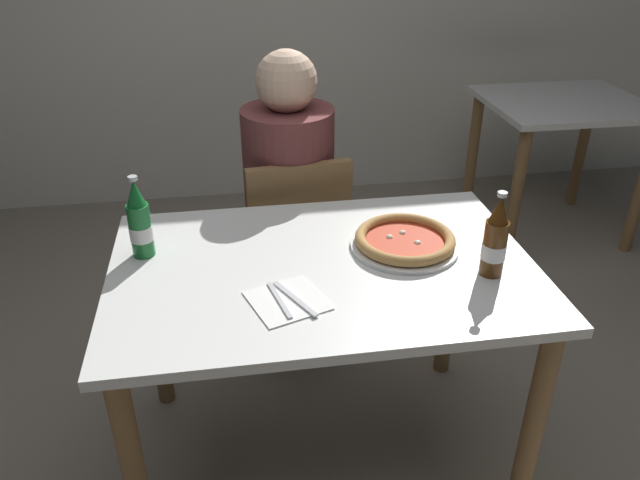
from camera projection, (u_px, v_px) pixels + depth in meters
ground_plane at (322, 450)px, 2.12m from camera, size 8.00×8.00×0.00m
dining_table_main at (323, 297)px, 1.81m from camera, size 1.20×0.80×0.75m
chair_behind_table at (294, 242)px, 2.40m from camera, size 0.44×0.44×0.85m
diner_seated at (290, 213)px, 2.40m from camera, size 0.34×0.34×1.21m
dining_table_background at (560, 130)px, 3.23m from camera, size 0.80×0.70×0.75m
pizza_margherita_near at (405, 241)px, 1.82m from camera, size 0.32×0.32×0.04m
beer_bottle_left at (140, 223)px, 1.74m from camera, size 0.07×0.07×0.25m
beer_bottle_center at (495, 241)px, 1.66m from camera, size 0.07×0.07×0.25m
napkin_with_cutlery at (287, 300)px, 1.59m from camera, size 0.23×0.23×0.01m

